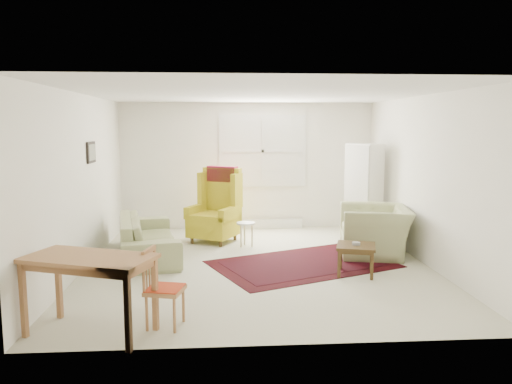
{
  "coord_description": "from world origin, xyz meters",
  "views": [
    {
      "loc": [
        -0.53,
        -7.18,
        2.04
      ],
      "look_at": [
        0.0,
        0.3,
        1.05
      ],
      "focal_mm": 35.0,
      "sensor_mm": 36.0,
      "label": 1
    }
  ],
  "objects": [
    {
      "name": "room",
      "position": [
        0.02,
        0.21,
        1.26
      ],
      "size": [
        5.04,
        5.54,
        2.51
      ],
      "color": "beige",
      "rests_on": "ground"
    },
    {
      "name": "rug",
      "position": [
        0.67,
        -0.03,
        0.01
      ],
      "size": [
        3.0,
        2.51,
        0.03
      ],
      "primitive_type": null,
      "rotation": [
        0.0,
        0.0,
        0.4
      ],
      "color": "black",
      "rests_on": "ground"
    },
    {
      "name": "sofa",
      "position": [
        -1.69,
        0.63,
        0.44
      ],
      "size": [
        1.24,
        2.28,
        0.87
      ],
      "primitive_type": "imported",
      "rotation": [
        0.0,
        0.0,
        1.77
      ],
      "color": "#949B67",
      "rests_on": "ground"
    },
    {
      "name": "desk",
      "position": [
        -1.82,
        -2.35,
        0.39
      ],
      "size": [
        1.38,
        1.02,
        0.79
      ],
      "primitive_type": null,
      "rotation": [
        0.0,
        0.0,
        -0.36
      ],
      "color": "#AA7344",
      "rests_on": "ground"
    },
    {
      "name": "cabinet",
      "position": [
        2.1,
        1.79,
        0.86
      ],
      "size": [
        0.61,
        0.78,
        1.72
      ],
      "primitive_type": null,
      "rotation": [
        0.0,
        0.0,
        0.42
      ],
      "color": "white",
      "rests_on": "ground"
    },
    {
      "name": "coffee_table",
      "position": [
        1.32,
        -0.58,
        0.21
      ],
      "size": [
        0.64,
        0.64,
        0.42
      ],
      "primitive_type": null,
      "rotation": [
        0.0,
        0.0,
        -0.28
      ],
      "color": "#402C13",
      "rests_on": "ground"
    },
    {
      "name": "armchair",
      "position": [
        1.92,
        0.48,
        0.46
      ],
      "size": [
        1.24,
        1.36,
        0.92
      ],
      "primitive_type": "imported",
      "rotation": [
        0.0,
        0.0,
        -1.76
      ],
      "color": "#949B67",
      "rests_on": "ground"
    },
    {
      "name": "wingback_chair",
      "position": [
        -0.67,
        1.54,
        0.66
      ],
      "size": [
        1.06,
        1.07,
        1.33
      ],
      "primitive_type": null,
      "rotation": [
        0.0,
        0.0,
        -0.49
      ],
      "color": "gold",
      "rests_on": "ground"
    },
    {
      "name": "desk_chair",
      "position": [
        -1.11,
        -2.22,
        0.41
      ],
      "size": [
        0.43,
        0.43,
        0.82
      ],
      "primitive_type": null,
      "rotation": [
        0.0,
        0.0,
        1.34
      ],
      "color": "#AA7344",
      "rests_on": "ground"
    },
    {
      "name": "stool",
      "position": [
        -0.11,
        1.16,
        0.21
      ],
      "size": [
        0.41,
        0.41,
        0.42
      ],
      "primitive_type": null,
      "rotation": [
        0.0,
        0.0,
        -0.38
      ],
      "color": "white",
      "rests_on": "ground"
    }
  ]
}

